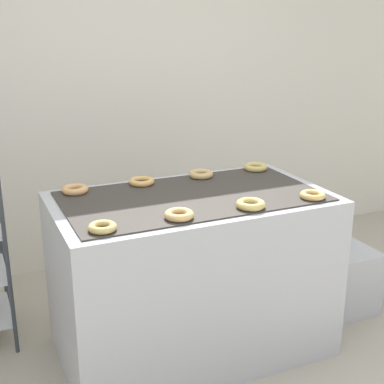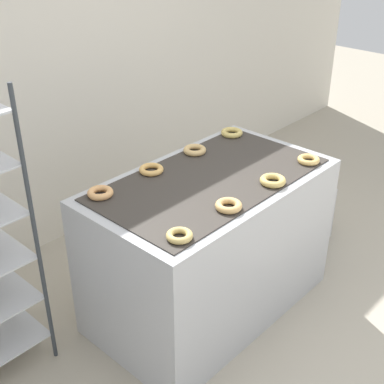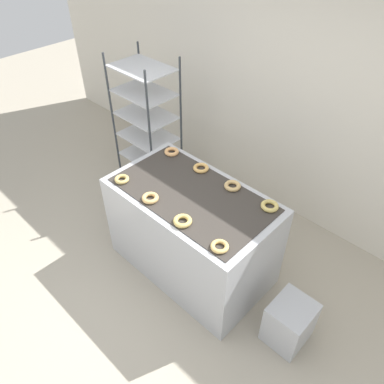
{
  "view_description": "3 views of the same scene",
  "coord_description": "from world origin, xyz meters",
  "px_view_note": "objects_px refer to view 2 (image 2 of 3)",
  "views": [
    {
      "loc": [
        -1.13,
        -1.86,
        1.87
      ],
      "look_at": [
        0.0,
        0.68,
        0.98
      ],
      "focal_mm": 50.0,
      "sensor_mm": 36.0,
      "label": 1
    },
    {
      "loc": [
        -2.13,
        -1.13,
        2.41
      ],
      "look_at": [
        0.0,
        0.83,
        0.81
      ],
      "focal_mm": 50.0,
      "sensor_mm": 36.0,
      "label": 2
    },
    {
      "loc": [
        1.71,
        -1.1,
        3.06
      ],
      "look_at": [
        0.0,
        0.68,
        0.98
      ],
      "focal_mm": 35.0,
      "sensor_mm": 36.0,
      "label": 3
    }
  ],
  "objects_px": {
    "donut_near_midright": "(273,181)",
    "donut_far_left": "(100,193)",
    "donut_far_right": "(232,133)",
    "donut_near_left": "(179,236)",
    "fryer_machine": "(209,245)",
    "glaze_bin": "(303,213)",
    "donut_near_midleft": "(229,206)",
    "donut_far_midleft": "(151,170)",
    "donut_far_midright": "(195,150)",
    "donut_near_right": "(309,160)"
  },
  "relations": [
    {
      "from": "donut_far_left",
      "to": "donut_far_midright",
      "type": "xyz_separation_m",
      "value": [
        0.77,
        0.0,
        -0.0
      ]
    },
    {
      "from": "glaze_bin",
      "to": "donut_far_right",
      "type": "xyz_separation_m",
      "value": [
        -0.54,
        0.32,
        0.76
      ]
    },
    {
      "from": "donut_near_midleft",
      "to": "donut_far_midleft",
      "type": "height_order",
      "value": "donut_near_midleft"
    },
    {
      "from": "fryer_machine",
      "to": "donut_near_midright",
      "type": "bearing_deg",
      "value": -58.13
    },
    {
      "from": "donut_near_midright",
      "to": "donut_far_left",
      "type": "relative_size",
      "value": 1.05
    },
    {
      "from": "donut_near_left",
      "to": "donut_near_midright",
      "type": "xyz_separation_m",
      "value": [
        0.78,
        -0.0,
        0.0
      ]
    },
    {
      "from": "donut_far_left",
      "to": "donut_far_right",
      "type": "bearing_deg",
      "value": 0.43
    },
    {
      "from": "donut_far_midleft",
      "to": "donut_far_right",
      "type": "bearing_deg",
      "value": 0.28
    },
    {
      "from": "donut_far_right",
      "to": "fryer_machine",
      "type": "bearing_deg",
      "value": -151.63
    },
    {
      "from": "glaze_bin",
      "to": "donut_far_left",
      "type": "relative_size",
      "value": 3.0
    },
    {
      "from": "donut_far_left",
      "to": "donut_far_midright",
      "type": "height_order",
      "value": "same"
    },
    {
      "from": "donut_near_left",
      "to": "donut_near_midleft",
      "type": "xyz_separation_m",
      "value": [
        0.38,
        0.01,
        0.0
      ]
    },
    {
      "from": "donut_far_midleft",
      "to": "donut_far_midright",
      "type": "distance_m",
      "value": 0.38
    },
    {
      "from": "donut_far_right",
      "to": "donut_near_left",
      "type": "bearing_deg",
      "value": -151.96
    },
    {
      "from": "donut_far_left",
      "to": "donut_far_midright",
      "type": "distance_m",
      "value": 0.77
    },
    {
      "from": "fryer_machine",
      "to": "donut_far_left",
      "type": "distance_m",
      "value": 0.82
    },
    {
      "from": "donut_near_midright",
      "to": "donut_far_midright",
      "type": "height_order",
      "value": "donut_near_midright"
    },
    {
      "from": "donut_far_left",
      "to": "donut_far_midleft",
      "type": "height_order",
      "value": "donut_far_left"
    },
    {
      "from": "donut_near_midleft",
      "to": "donut_far_midright",
      "type": "bearing_deg",
      "value": 56.72
    },
    {
      "from": "donut_far_midright",
      "to": "donut_far_right",
      "type": "height_order",
      "value": "same"
    },
    {
      "from": "fryer_machine",
      "to": "donut_far_right",
      "type": "height_order",
      "value": "donut_far_right"
    },
    {
      "from": "donut_near_midleft",
      "to": "donut_near_right",
      "type": "xyz_separation_m",
      "value": [
        0.78,
        -0.01,
        -0.0
      ]
    },
    {
      "from": "donut_far_midleft",
      "to": "donut_far_midright",
      "type": "bearing_deg",
      "value": -0.61
    },
    {
      "from": "donut_near_midleft",
      "to": "donut_near_right",
      "type": "distance_m",
      "value": 0.78
    },
    {
      "from": "donut_far_left",
      "to": "donut_near_midleft",
      "type": "bearing_deg",
      "value": -58.58
    },
    {
      "from": "donut_near_midright",
      "to": "donut_far_left",
      "type": "distance_m",
      "value": 0.98
    },
    {
      "from": "donut_far_left",
      "to": "donut_far_midleft",
      "type": "xyz_separation_m",
      "value": [
        0.39,
        0.0,
        -0.0
      ]
    },
    {
      "from": "donut_near_midleft",
      "to": "donut_far_midleft",
      "type": "relative_size",
      "value": 0.99
    },
    {
      "from": "glaze_bin",
      "to": "donut_far_midleft",
      "type": "distance_m",
      "value": 1.55
    },
    {
      "from": "donut_far_left",
      "to": "donut_far_midleft",
      "type": "relative_size",
      "value": 0.98
    },
    {
      "from": "donut_near_midright",
      "to": "donut_far_midright",
      "type": "distance_m",
      "value": 0.62
    },
    {
      "from": "donut_near_right",
      "to": "donut_far_right",
      "type": "bearing_deg",
      "value": 88.91
    },
    {
      "from": "glaze_bin",
      "to": "donut_far_midleft",
      "type": "xyz_separation_m",
      "value": [
        -1.32,
        0.32,
        0.76
      ]
    },
    {
      "from": "donut_near_midright",
      "to": "donut_near_right",
      "type": "distance_m",
      "value": 0.39
    },
    {
      "from": "donut_far_right",
      "to": "donut_near_right",
      "type": "bearing_deg",
      "value": -91.09
    },
    {
      "from": "donut_near_midright",
      "to": "donut_near_right",
      "type": "xyz_separation_m",
      "value": [
        0.39,
        0.0,
        -0.0
      ]
    },
    {
      "from": "donut_far_midright",
      "to": "donut_far_right",
      "type": "bearing_deg",
      "value": 1.15
    },
    {
      "from": "donut_far_left",
      "to": "donut_far_right",
      "type": "xyz_separation_m",
      "value": [
        1.16,
        0.01,
        -0.0
      ]
    },
    {
      "from": "donut_far_right",
      "to": "donut_far_midleft",
      "type": "bearing_deg",
      "value": -179.72
    },
    {
      "from": "donut_near_midleft",
      "to": "donut_far_right",
      "type": "relative_size",
      "value": 0.97
    },
    {
      "from": "donut_near_midright",
      "to": "donut_near_right",
      "type": "bearing_deg",
      "value": 0.15
    },
    {
      "from": "donut_near_midright",
      "to": "donut_far_left",
      "type": "height_order",
      "value": "same"
    },
    {
      "from": "donut_near_left",
      "to": "donut_far_midright",
      "type": "bearing_deg",
      "value": 38.25
    },
    {
      "from": "donut_far_midleft",
      "to": "donut_far_right",
      "type": "distance_m",
      "value": 0.77
    },
    {
      "from": "fryer_machine",
      "to": "glaze_bin",
      "type": "distance_m",
      "value": 1.16
    },
    {
      "from": "donut_far_left",
      "to": "donut_far_midleft",
      "type": "bearing_deg",
      "value": 0.71
    },
    {
      "from": "fryer_machine",
      "to": "donut_far_midleft",
      "type": "relative_size",
      "value": 10.28
    },
    {
      "from": "donut_near_right",
      "to": "donut_far_midright",
      "type": "xyz_separation_m",
      "value": [
        -0.38,
        0.62,
        0.0
      ]
    },
    {
      "from": "glaze_bin",
      "to": "donut_far_midleft",
      "type": "relative_size",
      "value": 2.94
    },
    {
      "from": "donut_near_left",
      "to": "donut_near_right",
      "type": "bearing_deg",
      "value": 0.0
    }
  ]
}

